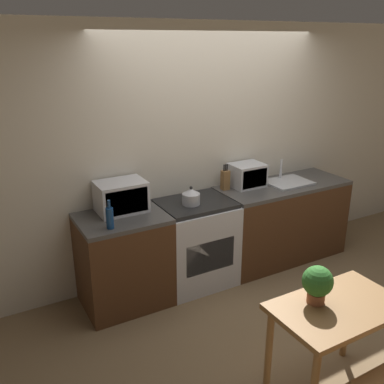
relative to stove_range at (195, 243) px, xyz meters
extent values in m
plane|color=brown|center=(0.36, -0.68, -0.45)|extent=(16.00, 16.00, 0.00)
cube|color=beige|center=(0.36, 0.34, 0.85)|extent=(10.00, 0.06, 2.60)
cube|color=#4C2D19|center=(-0.77, 0.00, -0.02)|extent=(0.80, 0.62, 0.86)
cube|color=#474442|center=(-0.77, 0.00, 0.43)|extent=(0.80, 0.62, 0.04)
cube|color=#4C2D19|center=(1.13, 0.00, -0.02)|extent=(1.52, 0.62, 0.86)
cube|color=#474442|center=(1.13, 0.00, 0.43)|extent=(1.52, 0.62, 0.04)
cube|color=silver|center=(0.00, 0.00, -0.02)|extent=(0.74, 0.62, 0.86)
cube|color=black|center=(0.00, 0.00, 0.43)|extent=(0.72, 0.57, 0.04)
cube|color=black|center=(0.00, -0.30, -0.02)|extent=(0.54, 0.02, 0.32)
cylinder|color=#B7B7BC|center=(-0.07, -0.04, 0.51)|extent=(0.17, 0.17, 0.11)
cone|color=#B7B7BC|center=(-0.07, -0.04, 0.59)|extent=(0.17, 0.17, 0.05)
sphere|color=black|center=(-0.07, -0.04, 0.62)|extent=(0.03, 0.03, 0.03)
cube|color=silver|center=(-0.72, 0.13, 0.60)|extent=(0.45, 0.33, 0.29)
cube|color=black|center=(-0.72, -0.03, 0.60)|extent=(0.40, 0.01, 0.23)
cylinder|color=navy|center=(-0.94, -0.19, 0.54)|extent=(0.06, 0.06, 0.18)
cylinder|color=navy|center=(-0.94, -0.19, 0.67)|extent=(0.02, 0.02, 0.07)
cube|color=brown|center=(0.46, 0.17, 0.56)|extent=(0.08, 0.07, 0.21)
cylinder|color=black|center=(0.44, 0.17, 0.70)|extent=(0.01, 0.01, 0.07)
cylinder|color=black|center=(0.46, 0.17, 0.70)|extent=(0.01, 0.01, 0.07)
cylinder|color=black|center=(0.48, 0.17, 0.70)|extent=(0.01, 0.01, 0.07)
cube|color=silver|center=(0.73, 0.15, 0.58)|extent=(0.36, 0.29, 0.25)
cube|color=black|center=(0.73, 0.01, 0.58)|extent=(0.31, 0.01, 0.20)
cube|color=silver|center=(1.20, 0.00, 0.46)|extent=(0.48, 0.39, 0.02)
cylinder|color=silver|center=(1.20, 0.14, 0.58)|extent=(0.03, 0.03, 0.22)
cube|color=brown|center=(0.10, -1.78, 0.27)|extent=(0.91, 0.55, 0.04)
cylinder|color=brown|center=(-0.29, -1.57, -0.10)|extent=(0.05, 0.05, 0.69)
cylinder|color=brown|center=(0.49, -1.57, -0.10)|extent=(0.05, 0.05, 0.69)
cylinder|color=#9E5B3D|center=(-0.01, -1.68, 0.32)|extent=(0.12, 0.12, 0.08)
sphere|color=#2D6B28|center=(-0.01, -1.68, 0.45)|extent=(0.21, 0.21, 0.21)
camera|label=1|loc=(-1.96, -3.44, 1.98)|focal=40.00mm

